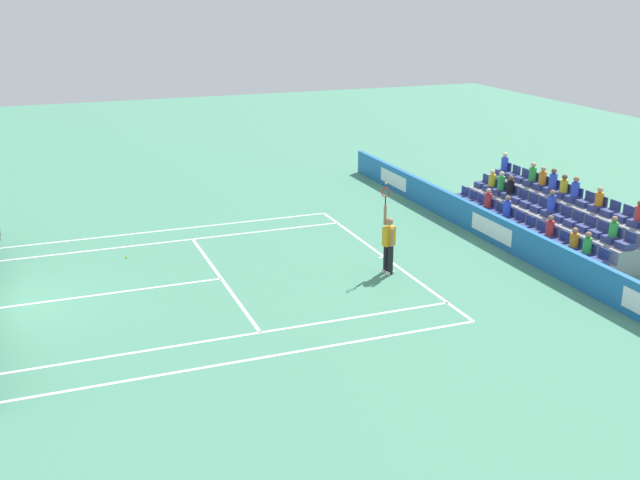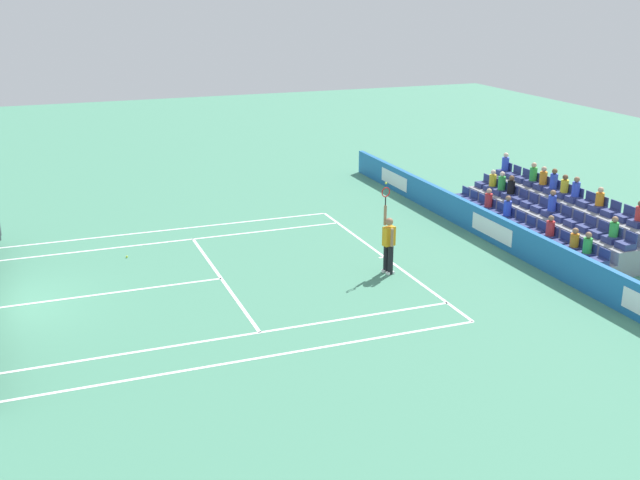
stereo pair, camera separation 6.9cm
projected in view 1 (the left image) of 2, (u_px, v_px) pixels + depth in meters
The scene contains 12 objects.
line_baseline at pixel (384, 257), 25.38m from camera, with size 10.97×0.10×0.01m, color white.
line_service at pixel (221, 279), 23.51m from camera, with size 8.23×0.10×0.01m, color white.
line_centre_service at pixel (114, 293), 22.43m from camera, with size 0.10×6.40×0.01m, color white.
line_singles_sideline_left at pixel (180, 241), 27.01m from camera, with size 0.10×11.89×0.01m, color white.
line_singles_sideline_right at pixel (243, 335), 19.71m from camera, with size 0.10×11.89×0.01m, color white.
line_doubles_sideline_left at pixel (172, 230), 28.22m from camera, with size 0.10×11.89×0.01m, color white.
line_doubles_sideline_right at pixel (259, 358), 18.50m from camera, with size 0.10×11.89×0.01m, color white.
line_centre_mark at pixel (382, 257), 25.35m from camera, with size 0.10×0.20×0.01m, color white.
sponsor_barrier at pixel (494, 229), 26.63m from camera, with size 22.93×0.22×1.03m.
tennis_player at pixel (389, 242), 23.70m from camera, with size 0.53×0.40×2.85m.
stadium_stand at pixel (550, 220), 27.40m from camera, with size 8.68×2.85×2.19m.
loose_tennis_ball at pixel (127, 257), 25.30m from camera, with size 0.07×0.07×0.07m, color #D1E533.
Camera 1 is at (-21.58, -1.35, 8.50)m, focal length 43.40 mm.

